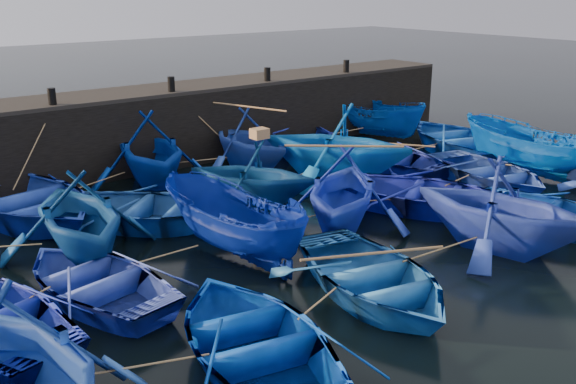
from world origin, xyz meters
TOP-DOWN VIEW (x-y plane):
  - ground at (0.00, 0.00)m, footprint 120.00×120.00m
  - quay_wall at (0.00, 10.50)m, footprint 26.00×2.50m
  - quay_top at (0.00, 10.50)m, footprint 26.00×2.50m
  - bollard_1 at (-4.00, 9.60)m, footprint 0.24×0.24m
  - bollard_2 at (0.00, 9.60)m, footprint 0.24×0.24m
  - bollard_3 at (4.00, 9.60)m, footprint 0.24×0.24m
  - bollard_4 at (8.00, 9.60)m, footprint 0.24×0.24m
  - boat_1 at (-5.74, 7.26)m, footprint 4.96×6.30m
  - boat_2 at (-1.61, 8.20)m, footprint 4.78×5.23m
  - boat_3 at (1.87, 7.75)m, footprint 3.52×4.08m
  - boat_4 at (4.63, 8.19)m, footprint 5.46×6.08m
  - boat_5 at (8.70, 8.27)m, footprint 2.16×4.54m
  - boat_7 at (-5.47, 3.99)m, footprint 4.06×4.56m
  - boat_8 at (-3.39, 4.88)m, footprint 5.67×5.79m
  - boat_9 at (-0.33, 4.46)m, footprint 4.76×4.90m
  - boat_10 at (3.26, 4.85)m, footprint 6.06×6.30m
  - boat_11 at (5.48, 4.63)m, footprint 3.68×4.78m
  - boat_12 at (9.31, 4.70)m, footprint 5.39×6.41m
  - boat_14 at (-6.04, 1.74)m, footprint 3.79×4.74m
  - boat_15 at (-2.76, 1.77)m, footprint 2.28×4.59m
  - boat_16 at (0.58, 1.64)m, footprint 5.45×5.38m
  - boat_17 at (3.30, 1.24)m, footprint 5.54×6.09m
  - boat_18 at (6.66, 1.51)m, footprint 4.19×5.18m
  - boat_19 at (8.55, 1.31)m, footprint 2.32×4.94m
  - boat_20 at (-8.46, -1.51)m, footprint 4.26×4.77m
  - boat_21 at (-4.85, -2.17)m, footprint 4.26×5.28m
  - boat_22 at (-1.61, -1.63)m, footprint 4.21×5.19m
  - boat_23 at (2.54, -1.75)m, footprint 4.64×5.08m
  - boat_24 at (4.89, -1.86)m, footprint 3.94×4.93m
  - wooden_crate at (-0.03, 4.46)m, footprint 0.45×0.38m
  - mooring_ropes at (-0.06, 5.05)m, footprint 17.46×11.71m
  - loose_oars at (1.58, 3.10)m, footprint 9.34×11.47m

SIDE VIEW (x-z plane):
  - ground at x=0.00m, z-range 0.00..0.00m
  - boat_14 at x=-6.04m, z-range 0.00..0.88m
  - boat_24 at x=4.89m, z-range 0.00..0.91m
  - boat_11 at x=5.48m, z-range 0.00..0.92m
  - boat_18 at x=6.66m, z-range 0.00..0.95m
  - boat_22 at x=-1.61m, z-range 0.00..0.95m
  - boat_21 at x=-4.85m, z-range 0.00..0.97m
  - boat_8 at x=-3.39m, z-range 0.00..0.98m
  - boat_17 at x=3.30m, z-range 0.00..1.03m
  - boat_4 at x=4.63m, z-range 0.00..1.04m
  - boat_12 at x=9.31m, z-range 0.00..1.14m
  - boat_1 at x=-5.74m, z-range 0.00..1.19m
  - boat_5 at x=8.70m, z-range 0.00..1.69m
  - boat_15 at x=-2.76m, z-range 0.00..1.70m
  - mooring_ropes at x=-0.06m, z-range -0.17..1.93m
  - boat_19 at x=8.55m, z-range 0.00..1.84m
  - boat_9 at x=-0.33m, z-range 0.00..1.96m
  - boat_3 at x=1.87m, z-range 0.00..2.13m
  - boat_16 at x=0.58m, z-range 0.00..2.17m
  - boat_7 at x=-5.47m, z-range 0.00..2.19m
  - boat_20 at x=-8.46m, z-range 0.00..2.27m
  - boat_23 at x=2.54m, z-range 0.00..2.27m
  - boat_2 at x=-1.61m, z-range 0.00..2.34m
  - quay_wall at x=0.00m, z-range 0.00..2.50m
  - boat_10 at x=3.26m, z-range 0.00..2.55m
  - loose_oars at x=1.58m, z-range 0.92..2.23m
  - wooden_crate at x=-0.03m, z-range 1.96..2.25m
  - quay_top at x=0.00m, z-range 2.50..2.62m
  - bollard_1 at x=-4.00m, z-range 2.62..3.12m
  - bollard_2 at x=0.00m, z-range 2.62..3.12m
  - bollard_3 at x=4.00m, z-range 2.62..3.12m
  - bollard_4 at x=8.00m, z-range 2.62..3.12m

